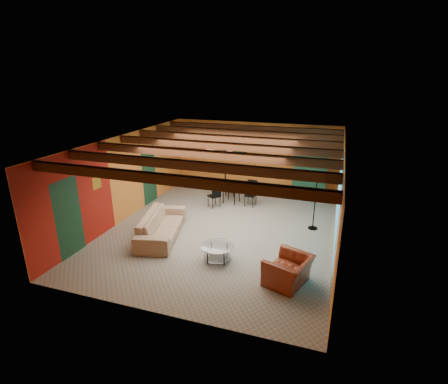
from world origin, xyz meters
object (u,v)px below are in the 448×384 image
(coffee_table, at_px, (217,253))
(potted_plant, at_px, (313,138))
(floor_lamp, at_px, (315,202))
(sofa, at_px, (162,225))
(armoire, at_px, (310,172))
(armchair, at_px, (288,270))
(dining_table, at_px, (231,190))
(vase, at_px, (232,176))

(coffee_table, relative_size, potted_plant, 1.66)
(floor_lamp, bearing_deg, sofa, -154.91)
(floor_lamp, xyz_separation_m, potted_plant, (-0.40, 2.73, 1.40))
(sofa, height_order, coffee_table, sofa)
(sofa, relative_size, armoire, 1.18)
(armchair, height_order, dining_table, dining_table)
(potted_plant, bearing_deg, coffee_table, -107.66)
(sofa, xyz_separation_m, vase, (1.10, 3.25, 0.68))
(sofa, xyz_separation_m, armchair, (3.82, -1.19, -0.02))
(coffee_table, height_order, dining_table, dining_table)
(sofa, bearing_deg, coffee_table, -124.84)
(sofa, bearing_deg, floor_lamp, -78.44)
(armchair, bearing_deg, floor_lamp, -166.77)
(potted_plant, bearing_deg, vase, -151.68)
(coffee_table, xyz_separation_m, potted_plant, (1.73, 5.43, 2.07))
(floor_lamp, height_order, vase, floor_lamp)
(sofa, relative_size, armchair, 2.40)
(armoire, height_order, potted_plant, potted_plant)
(armchair, xyz_separation_m, vase, (-2.72, 4.44, 0.70))
(sofa, height_order, armoire, armoire)
(vase, bearing_deg, dining_table, 0.00)
(floor_lamp, distance_m, vase, 3.29)
(armoire, height_order, floor_lamp, armoire)
(armchair, xyz_separation_m, armoire, (-0.10, 5.85, 0.69))
(sofa, distance_m, armoire, 5.99)
(armoire, bearing_deg, potted_plant, 0.00)
(dining_table, bearing_deg, coffee_table, -77.57)
(potted_plant, distance_m, vase, 3.23)
(dining_table, xyz_separation_m, armoire, (2.61, 1.41, 0.55))
(sofa, xyz_separation_m, coffee_table, (1.98, -0.77, -0.14))
(floor_lamp, distance_m, potted_plant, 3.10)
(coffee_table, distance_m, armoire, 5.76)
(vase, bearing_deg, coffee_table, -77.57)
(coffee_table, relative_size, armoire, 0.41)
(potted_plant, bearing_deg, armchair, -88.98)
(armchair, bearing_deg, vase, -129.89)
(armoire, bearing_deg, floor_lamp, -82.75)
(coffee_table, bearing_deg, dining_table, 102.43)
(coffee_table, height_order, armoire, armoire)
(sofa, height_order, armchair, sofa)
(armchair, height_order, armoire, armoire)
(dining_table, height_order, vase, vase)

